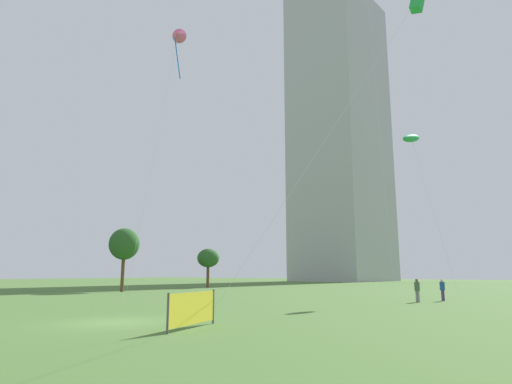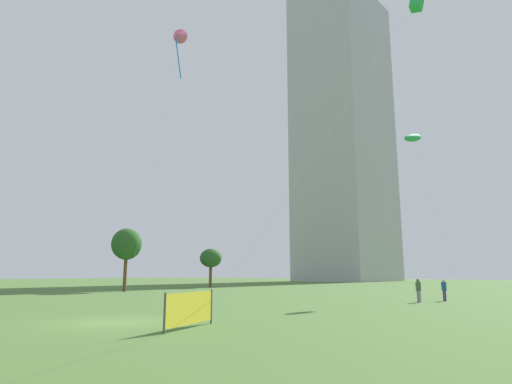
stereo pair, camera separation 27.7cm
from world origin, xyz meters
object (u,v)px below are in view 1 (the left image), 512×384
Objects in this scene: person_standing_0 at (442,288)px; park_tree_2 at (124,244)px; person_standing_2 at (417,289)px; event_banner at (193,308)px; distant_highrise_0 at (340,135)px; kite_flying_0 at (178,35)px; kite_flying_1 at (411,138)px; park_tree_1 at (208,258)px.

person_standing_0 is 0.23× the size of park_tree_2.
person_standing_2 is 20.61m from event_banner.
distant_highrise_0 is 23.20× the size of event_banner.
person_standing_2 is at bearing 81.62° from event_banner.
distant_highrise_0 reaches higher than kite_flying_0.
person_standing_0 is at bearing 5.00° from park_tree_2.
kite_flying_1 is 32.72m from park_tree_2.
kite_flying_0 reaches higher than park_tree_1.
distant_highrise_0 is at bearing 110.02° from event_banner.
park_tree_1 is (-34.12, 12.70, 3.19)m from person_standing_0.
person_standing_2 reaches higher than person_standing_0.
kite_flying_0 is 22.44m from kite_flying_1.
person_standing_2 is (-1.19, -2.49, 0.02)m from person_standing_0.
kite_flying_1 is 2.72× the size of park_tree_1.
kite_flying_1 is (-1.31, 6.29, 13.15)m from person_standing_2.
kite_flying_1 reaches higher than person_standing_0.
event_banner is at bearing -41.42° from kite_flying_0.
event_banner is at bearing -169.91° from person_standing_0.
park_tree_2 is 35.58m from event_banner.
kite_flying_0 reaches higher than kite_flying_1.
kite_flying_0 is at bearing -132.96° from kite_flying_1.
person_standing_0 is at bearing 84.29° from person_standing_2.
park_tree_2 is (0.84, -15.61, 1.16)m from park_tree_1.
park_tree_1 is 69.89m from distant_highrise_0.
kite_flying_0 is at bearing -54.76° from park_tree_1.
park_tree_1 reaches higher than event_banner.
person_standing_2 is 0.23× the size of park_tree_2.
distant_highrise_0 reaches higher than park_tree_2.
person_standing_0 is 91.16m from distant_highrise_0.
person_standing_2 is at bearing -78.27° from kite_flying_1.
person_standing_0 is 13.93m from kite_flying_1.
distant_highrise_0 is (-36.58, 69.05, 25.27)m from kite_flying_1.
person_standing_2 is at bearing 30.30° from kite_flying_0.
kite_flying_1 is 4.40× the size of event_banner.
person_standing_0 reaches higher than event_banner.
kite_flying_1 reaches higher than person_standing_2.
kite_flying_0 is at bearing 145.11° from person_standing_0.
park_tree_1 is 1.62× the size of event_banner.
person_standing_2 is 27.55m from kite_flying_0.
event_banner is at bearing -49.94° from park_tree_1.
kite_flying_0 reaches higher than park_tree_2.
park_tree_2 is (-16.38, 8.76, -16.36)m from kite_flying_0.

